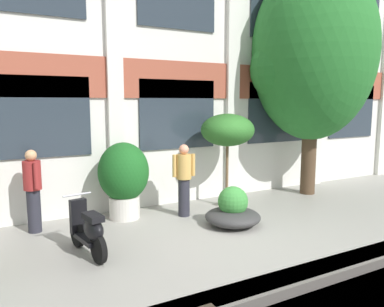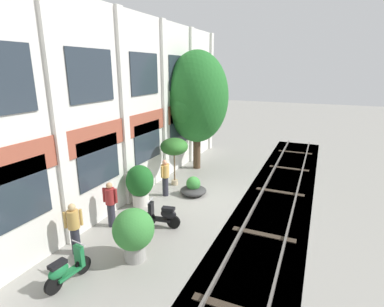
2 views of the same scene
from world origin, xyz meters
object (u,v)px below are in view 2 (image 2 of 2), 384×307
object	(u,v)px
resident_watching_tracks	(74,227)
scooter_near_curb	(66,269)
scooter_second_parked	(163,215)
potted_plant_wide_bowl	(193,188)
potted_plant_fluted_column	(140,183)
potted_plant_glazed_jar	(134,231)
resident_near_plants	(165,177)
potted_plant_terracotta_small	(174,147)
broadleaf_tree	(197,99)
resident_by_doorway	(111,203)

from	to	relation	value
resident_watching_tracks	scooter_near_curb	bearing A→B (deg)	-11.99
scooter_near_curb	scooter_second_parked	bearing A→B (deg)	-7.07
potted_plant_wide_bowl	scooter_near_curb	size ratio (longest dim) A/B	0.84
resident_watching_tracks	potted_plant_fluted_column	bearing A→B (deg)	134.22
potted_plant_glazed_jar	resident_near_plants	world-z (taller)	resident_near_plants
potted_plant_terracotta_small	potted_plant_wide_bowl	world-z (taller)	potted_plant_terracotta_small
potted_plant_wide_bowl	scooter_second_parked	world-z (taller)	scooter_second_parked
potted_plant_glazed_jar	scooter_second_parked	distance (m)	2.01
broadleaf_tree	resident_near_plants	world-z (taller)	broadleaf_tree
potted_plant_terracotta_small	resident_by_doorway	bearing A→B (deg)	176.45
scooter_near_curb	resident_by_doorway	world-z (taller)	resident_by_doorway
potted_plant_wide_bowl	resident_by_doorway	size ratio (longest dim) A/B	0.71
scooter_near_curb	resident_by_doorway	xyz separation A→B (m)	(2.88, 0.83, 0.45)
broadleaf_tree	resident_watching_tracks	distance (m)	9.33
potted_plant_terracotta_small	scooter_second_parked	xyz separation A→B (m)	(-3.72, -1.42, -1.42)
potted_plant_glazed_jar	potted_plant_fluted_column	xyz separation A→B (m)	(3.14, 1.83, 0.05)
potted_plant_glazed_jar	resident_by_doorway	distance (m)	2.24
broadleaf_tree	scooter_second_parked	distance (m)	7.41
potted_plant_terracotta_small	scooter_near_curb	world-z (taller)	potted_plant_terracotta_small
potted_plant_glazed_jar	resident_near_plants	bearing A→B (deg)	17.23
resident_by_doorway	resident_watching_tracks	bearing A→B (deg)	-12.61
broadleaf_tree	potted_plant_terracotta_small	distance (m)	3.36
broadleaf_tree	potted_plant_terracotta_small	xyz separation A→B (m)	(-2.73, 0.00, -1.95)
broadleaf_tree	scooter_second_parked	xyz separation A→B (m)	(-6.45, -1.41, -3.37)
resident_by_doorway	scooter_near_curb	bearing A→B (deg)	2.10
potted_plant_fluted_column	resident_by_doorway	xyz separation A→B (m)	(-1.85, -0.00, -0.07)
potted_plant_fluted_column	scooter_second_parked	xyz separation A→B (m)	(-1.18, -1.69, -0.51)
potted_plant_glazed_jar	potted_plant_fluted_column	world-z (taller)	potted_plant_fluted_column
potted_plant_fluted_column	resident_watching_tracks	world-z (taller)	potted_plant_fluted_column
potted_plant_terracotta_small	potted_plant_fluted_column	world-z (taller)	potted_plant_terracotta_small
resident_watching_tracks	resident_near_plants	world-z (taller)	resident_near_plants
potted_plant_terracotta_small	scooter_second_parked	world-z (taller)	potted_plant_terracotta_small
broadleaf_tree	resident_near_plants	bearing A→B (deg)	-177.21
potted_plant_glazed_jar	resident_near_plants	size ratio (longest dim) A/B	0.97
potted_plant_wide_bowl	potted_plant_terracotta_small	bearing A→B (deg)	61.12
potted_plant_wide_bowl	resident_by_doorway	world-z (taller)	resident_by_doorway
potted_plant_terracotta_small	resident_watching_tracks	world-z (taller)	potted_plant_terracotta_small
scooter_near_curb	scooter_second_parked	xyz separation A→B (m)	(3.55, -0.86, 0.00)
broadleaf_tree	potted_plant_wide_bowl	size ratio (longest dim) A/B	5.42
potted_plant_terracotta_small	scooter_near_curb	size ratio (longest dim) A/B	1.65
potted_plant_glazed_jar	broadleaf_tree	bearing A→B (deg)	10.48
potted_plant_wide_bowl	resident_watching_tracks	xyz separation A→B (m)	(-5.42, 1.51, 0.57)
broadleaf_tree	potted_plant_fluted_column	world-z (taller)	broadleaf_tree
potted_plant_terracotta_small	potted_plant_fluted_column	distance (m)	2.70
scooter_second_parked	potted_plant_terracotta_small	bearing A→B (deg)	-78.43
scooter_second_parked	resident_by_doorway	world-z (taller)	resident_by_doorway
potted_plant_glazed_jar	scooter_second_parked	world-z (taller)	potted_plant_glazed_jar
broadleaf_tree	potted_plant_glazed_jar	bearing A→B (deg)	-169.52
potted_plant_fluted_column	potted_plant_wide_bowl	distance (m)	2.49
resident_watching_tracks	broadleaf_tree	bearing A→B (deg)	132.04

